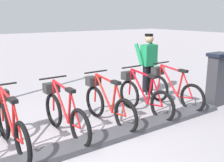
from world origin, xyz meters
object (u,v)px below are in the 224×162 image
object	(u,v)px
bike_docked_1	(142,95)
worker_near_rack	(148,62)
bike_docked_4	(10,124)
bike_docked_3	(64,112)
bike_docked_0	(172,89)
payment_kiosk	(217,78)
bike_docked_2	(107,103)

from	to	relation	value
bike_docked_1	worker_near_rack	bearing A→B (deg)	-46.82
bike_docked_4	worker_near_rack	bearing A→B (deg)	-75.15
bike_docked_3	worker_near_rack	world-z (taller)	worker_near_rack
bike_docked_4	worker_near_rack	world-z (taller)	worker_near_rack
bike_docked_0	bike_docked_1	world-z (taller)	same
bike_docked_4	worker_near_rack	size ratio (longest dim) A/B	1.04
bike_docked_0	bike_docked_3	bearing A→B (deg)	90.00
payment_kiosk	bike_docked_2	size ratio (longest dim) A/B	0.74
payment_kiosk	bike_docked_1	bearing A→B (deg)	72.79
payment_kiosk	bike_docked_1	distance (m)	1.95
bike_docked_1	bike_docked_0	bearing A→B (deg)	-90.00
payment_kiosk	bike_docked_2	world-z (taller)	payment_kiosk
bike_docked_2	bike_docked_4	xyz separation A→B (m)	(0.00, 1.88, 0.00)
payment_kiosk	bike_docked_4	xyz separation A→B (m)	(0.57, 4.67, -0.24)
bike_docked_1	worker_near_rack	xyz separation A→B (m)	(1.04, -1.11, 0.48)
bike_docked_0	worker_near_rack	distance (m)	1.16
bike_docked_3	bike_docked_4	size ratio (longest dim) A/B	1.00
payment_kiosk	worker_near_rack	distance (m)	1.79
bike_docked_0	bike_docked_4	bearing A→B (deg)	90.00
bike_docked_3	bike_docked_4	xyz separation A→B (m)	(0.00, 0.94, 0.00)
payment_kiosk	bike_docked_4	size ratio (longest dim) A/B	0.74
bike_docked_0	bike_docked_2	distance (m)	1.88
bike_docked_4	bike_docked_0	bearing A→B (deg)	-90.00
payment_kiosk	worker_near_rack	bearing A→B (deg)	24.51
bike_docked_1	bike_docked_4	xyz separation A→B (m)	(0.00, 2.82, 0.00)
bike_docked_0	bike_docked_3	distance (m)	2.82
bike_docked_2	bike_docked_3	bearing A→B (deg)	90.00
bike_docked_0	bike_docked_3	xyz separation A→B (m)	(0.00, 2.82, 0.00)
payment_kiosk	bike_docked_1	size ratio (longest dim) A/B	0.74
bike_docked_3	worker_near_rack	size ratio (longest dim) A/B	1.04
bike_docked_1	bike_docked_2	xyz separation A→B (m)	(0.00, 0.94, 0.00)
bike_docked_2	bike_docked_3	xyz separation A→B (m)	(0.00, 0.94, 0.00)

